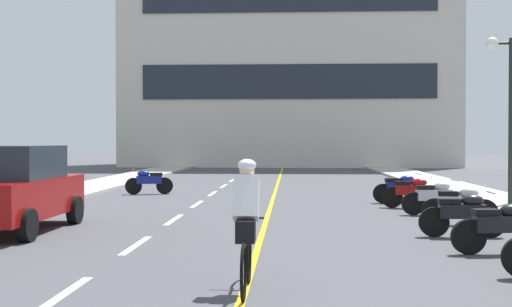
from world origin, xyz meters
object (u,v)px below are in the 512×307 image
object	(u,v)px
parked_car_near	(14,189)
cyclist_rider	(246,222)
motorcycle_3	(501,227)
motorcycle_9	(149,181)
motorcycle_4	(463,214)
motorcycle_7	(412,192)
motorcycle_8	(401,188)
motorcycle_6	(435,197)
street_lamp_mid	(511,81)
motorcycle_5	(460,204)

from	to	relation	value
parked_car_near	cyclist_rider	distance (m)	7.48
motorcycle_3	motorcycle_9	bearing A→B (deg)	125.27
motorcycle_4	motorcycle_7	world-z (taller)	same
motorcycle_8	motorcycle_3	bearing A→B (deg)	-88.87
motorcycle_4	motorcycle_7	bearing A→B (deg)	89.73
motorcycle_3	motorcycle_4	distance (m)	1.98
motorcycle_9	cyclist_rider	world-z (taller)	cyclist_rider
motorcycle_6	motorcycle_8	bearing A→B (deg)	95.89
street_lamp_mid	motorcycle_4	distance (m)	7.42
street_lamp_mid	motorcycle_3	xyz separation A→B (m)	(-2.73, -8.04, -3.17)
motorcycle_5	motorcycle_8	distance (m)	5.33
parked_car_near	cyclist_rider	xyz separation A→B (m)	(5.28, -5.31, -0.03)
motorcycle_8	motorcycle_6	bearing A→B (deg)	-84.11
motorcycle_6	motorcycle_7	world-z (taller)	same
parked_car_near	motorcycle_4	distance (m)	9.28
motorcycle_7	street_lamp_mid	bearing A→B (deg)	7.03
parked_car_near	motorcycle_7	world-z (taller)	parked_car_near
motorcycle_7	motorcycle_8	bearing A→B (deg)	92.42
street_lamp_mid	motorcycle_6	xyz separation A→B (m)	(-2.58, -2.03, -3.17)
street_lamp_mid	motorcycle_9	xyz separation A→B (m)	(-11.38, 4.19, -3.17)
cyclist_rider	street_lamp_mid	bearing A→B (deg)	58.11
motorcycle_8	motorcycle_9	distance (m)	8.98
motorcycle_3	motorcycle_7	xyz separation A→B (m)	(-0.12, 7.69, 0.00)
motorcycle_9	street_lamp_mid	bearing A→B (deg)	-20.20
motorcycle_7	motorcycle_8	size ratio (longest dim) A/B	0.98
motorcycle_3	motorcycle_8	size ratio (longest dim) A/B	1.00
motorcycle_3	cyclist_rider	size ratio (longest dim) A/B	0.96
motorcycle_3	motorcycle_4	size ratio (longest dim) A/B	1.00
motorcycle_8	cyclist_rider	bearing A→B (deg)	-107.86
street_lamp_mid	motorcycle_5	distance (m)	5.72
street_lamp_mid	motorcycle_9	world-z (taller)	street_lamp_mid
motorcycle_4	motorcycle_9	distance (m)	13.32
motorcycle_3	motorcycle_8	world-z (taller)	same
parked_car_near	cyclist_rider	size ratio (longest dim) A/B	2.38
parked_car_near	motorcycle_8	distance (m)	11.55
parked_car_near	street_lamp_mid	bearing A→B (deg)	25.25
motorcycle_4	cyclist_rider	distance (m)	6.38
street_lamp_mid	motorcycle_6	world-z (taller)	street_lamp_mid
street_lamp_mid	motorcycle_7	xyz separation A→B (m)	(-2.85, -0.35, -3.17)
motorcycle_3	cyclist_rider	xyz separation A→B (m)	(-4.13, -2.99, 0.41)
street_lamp_mid	motorcycle_3	bearing A→B (deg)	-108.77
parked_car_near	cyclist_rider	world-z (taller)	parked_car_near
motorcycle_4	motorcycle_6	distance (m)	4.04
motorcycle_4	motorcycle_5	size ratio (longest dim) A/B	1.00
motorcycle_5	motorcycle_6	world-z (taller)	same
motorcycle_5	cyclist_rider	distance (m)	8.24
motorcycle_3	motorcycle_9	xyz separation A→B (m)	(-8.65, 12.23, 0.00)
motorcycle_3	motorcycle_9	world-z (taller)	same
motorcycle_4	motorcycle_7	distance (m)	5.72
street_lamp_mid	cyclist_rider	world-z (taller)	street_lamp_mid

